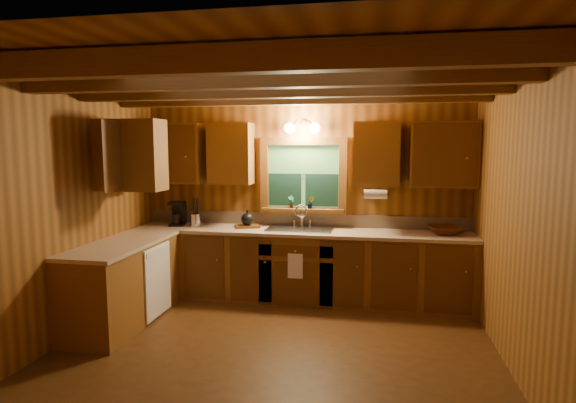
# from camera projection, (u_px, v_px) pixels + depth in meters

# --- Properties ---
(room) EXTENTS (4.20, 4.20, 4.20)m
(room) POSITION_uv_depth(u_px,v_px,m) (272.00, 217.00, 4.28)
(room) COLOR #4B2C12
(room) RESTS_ON ground
(ceiling_beams) EXTENTS (4.20, 2.54, 0.18)m
(ceiling_beams) POSITION_uv_depth(u_px,v_px,m) (271.00, 83.00, 4.14)
(ceiling_beams) COLOR brown
(ceiling_beams) RESTS_ON room
(base_cabinets) EXTENTS (4.20, 2.22, 0.86)m
(base_cabinets) POSITION_uv_depth(u_px,v_px,m) (255.00, 271.00, 5.73)
(base_cabinets) COLOR brown
(base_cabinets) RESTS_ON ground
(countertop) EXTENTS (4.20, 2.24, 0.04)m
(countertop) POSITION_uv_depth(u_px,v_px,m) (256.00, 235.00, 5.68)
(countertop) COLOR tan
(countertop) RESTS_ON base_cabinets
(backsplash) EXTENTS (4.20, 0.02, 0.16)m
(backsplash) POSITION_uv_depth(u_px,v_px,m) (303.00, 220.00, 6.16)
(backsplash) COLOR tan
(backsplash) RESTS_ON room
(dishwasher_panel) EXTENTS (0.02, 0.60, 0.80)m
(dishwasher_panel) POSITION_uv_depth(u_px,v_px,m) (158.00, 281.00, 5.32)
(dishwasher_panel) COLOR white
(dishwasher_panel) RESTS_ON base_cabinets
(upper_cabinets) EXTENTS (4.19, 1.77, 0.78)m
(upper_cabinets) POSITION_uv_depth(u_px,v_px,m) (252.00, 154.00, 5.71)
(upper_cabinets) COLOR brown
(upper_cabinets) RESTS_ON room
(window) EXTENTS (1.12, 0.08, 1.00)m
(window) POSITION_uv_depth(u_px,v_px,m) (303.00, 178.00, 6.08)
(window) COLOR brown
(window) RESTS_ON room
(window_sill) EXTENTS (1.06, 0.14, 0.04)m
(window_sill) POSITION_uv_depth(u_px,v_px,m) (303.00, 210.00, 6.08)
(window_sill) COLOR brown
(window_sill) RESTS_ON room
(wall_sconce) EXTENTS (0.45, 0.21, 0.17)m
(wall_sconce) POSITION_uv_depth(u_px,v_px,m) (302.00, 128.00, 5.88)
(wall_sconce) COLOR black
(wall_sconce) RESTS_ON room
(paper_towel_roll) EXTENTS (0.27, 0.11, 0.11)m
(paper_towel_roll) POSITION_uv_depth(u_px,v_px,m) (376.00, 194.00, 5.60)
(paper_towel_roll) COLOR white
(paper_towel_roll) RESTS_ON upper_cabinets
(dish_towel) EXTENTS (0.18, 0.01, 0.30)m
(dish_towel) POSITION_uv_depth(u_px,v_px,m) (295.00, 266.00, 5.61)
(dish_towel) COLOR white
(dish_towel) RESTS_ON base_cabinets
(sink) EXTENTS (0.82, 0.48, 0.43)m
(sink) POSITION_uv_depth(u_px,v_px,m) (300.00, 233.00, 5.90)
(sink) COLOR silver
(sink) RESTS_ON countertop
(coffee_maker) EXTENTS (0.18, 0.23, 0.31)m
(coffee_maker) POSITION_uv_depth(u_px,v_px,m) (178.00, 213.00, 6.22)
(coffee_maker) COLOR black
(coffee_maker) RESTS_ON countertop
(utensil_crock) EXTENTS (0.13, 0.13, 0.37)m
(utensil_crock) POSITION_uv_depth(u_px,v_px,m) (195.00, 219.00, 6.12)
(utensil_crock) COLOR silver
(utensil_crock) RESTS_ON countertop
(cutting_board) EXTENTS (0.37, 0.32, 0.03)m
(cutting_board) POSITION_uv_depth(u_px,v_px,m) (247.00, 226.00, 6.06)
(cutting_board) COLOR #4F2E11
(cutting_board) RESTS_ON countertop
(teakettle) EXTENTS (0.16, 0.16, 0.20)m
(teakettle) POSITION_uv_depth(u_px,v_px,m) (247.00, 219.00, 6.05)
(teakettle) COLOR black
(teakettle) RESTS_ON cutting_board
(wicker_basket) EXTENTS (0.43, 0.43, 0.10)m
(wicker_basket) POSITION_uv_depth(u_px,v_px,m) (444.00, 230.00, 5.60)
(wicker_basket) COLOR #48230C
(wicker_basket) RESTS_ON countertop
(potted_plant_left) EXTENTS (0.10, 0.08, 0.16)m
(potted_plant_left) POSITION_uv_depth(u_px,v_px,m) (291.00, 202.00, 6.09)
(potted_plant_left) COLOR #4F2E11
(potted_plant_left) RESTS_ON window_sill
(potted_plant_right) EXTENTS (0.09, 0.07, 0.16)m
(potted_plant_right) POSITION_uv_depth(u_px,v_px,m) (311.00, 202.00, 6.04)
(potted_plant_right) COLOR #4F2E11
(potted_plant_right) RESTS_ON window_sill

